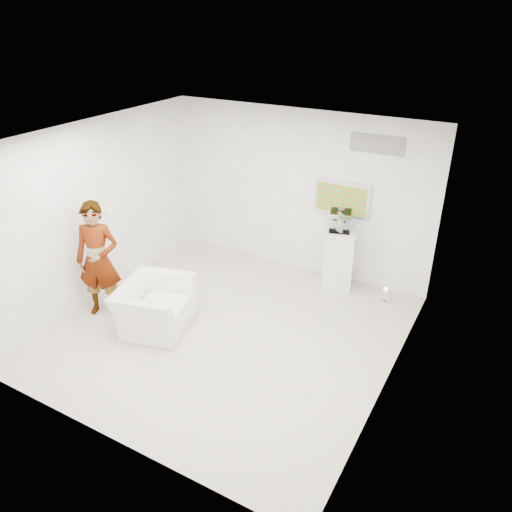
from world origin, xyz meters
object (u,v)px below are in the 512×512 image
Objects in this scene: pedestal at (337,259)px; armchair at (155,306)px; floor_uplight at (385,295)px; tv at (342,199)px; person at (98,260)px.

armchair is at bearing -128.56° from pedestal.
armchair is 3.85m from floor_uplight.
armchair is (-1.89, -2.89, -1.18)m from tv.
armchair is 3.25m from pedestal.
person is 1.68× the size of armchair.
pedestal is (2.02, 2.53, 0.18)m from armchair.
pedestal is 3.99× the size of floor_uplight.
person reaches higher than floor_uplight.
pedestal is at bearing -70.21° from tv.
armchair reaches higher than floor_uplight.
armchair is 4.11× the size of floor_uplight.
floor_uplight is at bearing -4.33° from pedestal.
tv is 0.52× the size of person.
tv is at bearing 22.06° from person.
person reaches higher than armchair.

